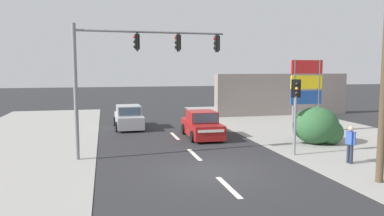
% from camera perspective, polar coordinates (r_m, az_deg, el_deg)
% --- Properties ---
extents(ground_plane, '(140.00, 140.00, 0.00)m').
position_cam_1_polar(ground_plane, '(15.00, 3.08, -9.65)').
color(ground_plane, '#28282B').
extents(lane_dash_near, '(0.20, 2.40, 0.01)m').
position_cam_1_polar(lane_dash_near, '(13.17, 5.57, -11.90)').
color(lane_dash_near, silver).
rests_on(lane_dash_near, ground).
extents(lane_dash_mid, '(0.20, 2.40, 0.01)m').
position_cam_1_polar(lane_dash_mid, '(17.80, 0.35, -7.10)').
color(lane_dash_mid, silver).
rests_on(lane_dash_mid, ground).
extents(lane_dash_far, '(0.20, 2.40, 0.01)m').
position_cam_1_polar(lane_dash_far, '(22.59, -2.63, -4.28)').
color(lane_dash_far, silver).
rests_on(lane_dash_far, ground).
extents(kerb_right_verge, '(10.00, 44.00, 0.02)m').
position_cam_1_polar(kerb_right_verge, '(20.94, 25.89, -5.70)').
color(kerb_right_verge, gray).
rests_on(kerb_right_verge, ground).
extents(kerb_left_verge, '(8.00, 40.00, 0.02)m').
position_cam_1_polar(kerb_left_verge, '(18.83, -26.69, -7.00)').
color(kerb_left_verge, gray).
rests_on(kerb_left_verge, ground).
extents(utility_pole_foreground_right, '(3.78, 0.62, 10.32)m').
position_cam_1_polar(utility_pole_foreground_right, '(14.61, 27.22, 11.19)').
color(utility_pole_foreground_right, '#4C3D2B').
rests_on(utility_pole_foreground_right, ground).
extents(traffic_signal_mast, '(6.89, 0.59, 6.00)m').
position_cam_1_polar(traffic_signal_mast, '(17.18, -9.44, 6.97)').
color(traffic_signal_mast, slate).
rests_on(traffic_signal_mast, ground).
extents(pedestal_signal_right_kerb, '(0.44, 0.31, 3.56)m').
position_cam_1_polar(pedestal_signal_right_kerb, '(17.91, 15.50, 0.58)').
color(pedestal_signal_right_kerb, slate).
rests_on(pedestal_signal_right_kerb, ground).
extents(shopping_plaza_sign, '(2.10, 0.16, 4.60)m').
position_cam_1_polar(shopping_plaza_sign, '(24.46, 17.03, 3.27)').
color(shopping_plaza_sign, slate).
rests_on(shopping_plaza_sign, ground).
extents(roadside_bush, '(2.60, 2.23, 2.00)m').
position_cam_1_polar(roadside_bush, '(21.23, 18.69, -2.70)').
color(roadside_bush, '#2D5B33').
rests_on(roadside_bush, ground).
extents(shopfront_wall_far, '(12.00, 1.00, 3.60)m').
position_cam_1_polar(shopfront_wall_far, '(33.52, 13.54, 2.03)').
color(shopfront_wall_far, gray).
rests_on(shopfront_wall_far, ground).
extents(sedan_oncoming_mid, '(1.96, 4.27, 1.56)m').
position_cam_1_polar(sedan_oncoming_mid, '(25.85, -9.63, -1.48)').
color(sedan_oncoming_mid, '#A3A8AD').
rests_on(sedan_oncoming_mid, ground).
extents(sedan_oncoming_near, '(1.95, 4.27, 1.56)m').
position_cam_1_polar(sedan_oncoming_near, '(22.07, 1.51, -2.69)').
color(sedan_oncoming_near, maroon).
rests_on(sedan_oncoming_near, ground).
extents(pedestrian_at_kerb, '(0.25, 0.56, 1.63)m').
position_cam_1_polar(pedestrian_at_kerb, '(17.30, 22.99, -4.86)').
color(pedestrian_at_kerb, '#232838').
rests_on(pedestrian_at_kerb, ground).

